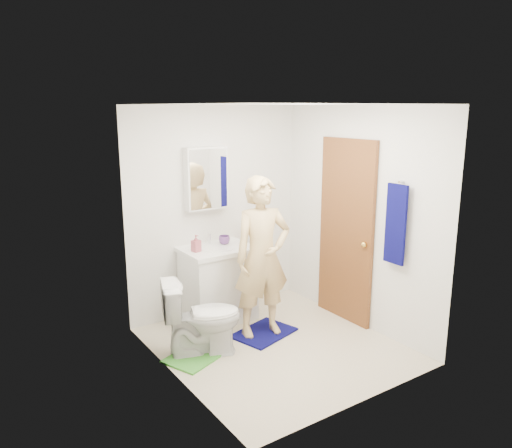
{
  "coord_description": "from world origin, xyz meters",
  "views": [
    {
      "loc": [
        -2.78,
        -3.76,
        2.37
      ],
      "look_at": [
        -0.08,
        0.25,
        1.24
      ],
      "focal_mm": 35.0,
      "sensor_mm": 36.0,
      "label": 1
    }
  ],
  "objects": [
    {
      "name": "door",
      "position": [
        1.07,
        0.15,
        1.02
      ],
      "size": [
        0.05,
        0.8,
        2.05
      ],
      "primitive_type": "cube",
      "color": "brown",
      "rests_on": "ground"
    },
    {
      "name": "sink_basin",
      "position": [
        -0.15,
        0.91,
        0.84
      ],
      "size": [
        0.4,
        0.4,
        0.03
      ],
      "primitive_type": "cylinder",
      "color": "white",
      "rests_on": "countertop"
    },
    {
      "name": "ceiling",
      "position": [
        0.0,
        0.0,
        2.41
      ],
      "size": [
        2.2,
        2.4,
        0.02
      ],
      "primitive_type": "cube",
      "color": "white",
      "rests_on": "ground"
    },
    {
      "name": "door_knob",
      "position": [
        1.03,
        -0.17,
        0.95
      ],
      "size": [
        0.07,
        0.07,
        0.07
      ],
      "primitive_type": "sphere",
      "color": "gold",
      "rests_on": "door"
    },
    {
      "name": "wall_front",
      "position": [
        0.0,
        -1.21,
        1.2
      ],
      "size": [
        2.2,
        0.02,
        2.4
      ],
      "primitive_type": "cube",
      "color": "silver",
      "rests_on": "ground"
    },
    {
      "name": "bath_mat",
      "position": [
        0.05,
        0.29,
        0.01
      ],
      "size": [
        0.74,
        0.61,
        0.02
      ],
      "primitive_type": "cube",
      "rotation": [
        0.0,
        0.0,
        0.27
      ],
      "color": "#080851",
      "rests_on": "floor"
    },
    {
      "name": "faucet",
      "position": [
        -0.15,
        1.09,
        0.91
      ],
      "size": [
        0.03,
        0.03,
        0.12
      ],
      "primitive_type": "cylinder",
      "color": "silver",
      "rests_on": "countertop"
    },
    {
      "name": "towel",
      "position": [
        1.03,
        -0.57,
        1.25
      ],
      "size": [
        0.03,
        0.24,
        0.8
      ],
      "primitive_type": "cube",
      "color": "#080851",
      "rests_on": "wall_right"
    },
    {
      "name": "green_rug",
      "position": [
        -0.82,
        0.23,
        0.01
      ],
      "size": [
        0.61,
        0.57,
        0.02
      ],
      "primitive_type": "cube",
      "rotation": [
        0.0,
        0.0,
        0.39
      ],
      "color": "green",
      "rests_on": "floor"
    },
    {
      "name": "wall_left",
      "position": [
        -1.11,
        0.0,
        1.2
      ],
      "size": [
        0.02,
        2.4,
        2.4
      ],
      "primitive_type": "cube",
      "color": "silver",
      "rests_on": "ground"
    },
    {
      "name": "soap_dispenser",
      "position": [
        -0.42,
        0.9,
        0.94
      ],
      "size": [
        0.1,
        0.1,
        0.19
      ],
      "primitive_type": "imported",
      "rotation": [
        0.0,
        0.0,
        0.22
      ],
      "color": "#AA4F5C",
      "rests_on": "countertop"
    },
    {
      "name": "vanity_cabinet",
      "position": [
        -0.15,
        0.91,
        0.4
      ],
      "size": [
        0.75,
        0.55,
        0.8
      ],
      "primitive_type": "cube",
      "color": "white",
      "rests_on": "floor"
    },
    {
      "name": "mirror_panel",
      "position": [
        -0.15,
        1.08,
        1.6
      ],
      "size": [
        0.46,
        0.01,
        0.66
      ],
      "primitive_type": "cube",
      "color": "white",
      "rests_on": "wall_back"
    },
    {
      "name": "medicine_cabinet",
      "position": [
        -0.15,
        1.14,
        1.6
      ],
      "size": [
        0.5,
        0.12,
        0.7
      ],
      "primitive_type": "cube",
      "color": "white",
      "rests_on": "wall_back"
    },
    {
      "name": "floor",
      "position": [
        0.0,
        0.0,
        -0.01
      ],
      "size": [
        2.2,
        2.4,
        0.02
      ],
      "primitive_type": "cube",
      "color": "beige",
      "rests_on": "ground"
    },
    {
      "name": "toilet",
      "position": [
        -0.7,
        0.28,
        0.38
      ],
      "size": [
        0.85,
        0.65,
        0.77
      ],
      "primitive_type": "imported",
      "rotation": [
        0.0,
        0.0,
        1.23
      ],
      "color": "white",
      "rests_on": "floor"
    },
    {
      "name": "man",
      "position": [
        0.03,
        0.3,
        0.86
      ],
      "size": [
        0.68,
        0.51,
        1.68
      ],
      "primitive_type": "imported",
      "rotation": [
        0.0,
        0.0,
        -0.19
      ],
      "color": "tan",
      "rests_on": "bath_mat"
    },
    {
      "name": "countertop",
      "position": [
        -0.15,
        0.91,
        0.83
      ],
      "size": [
        0.79,
        0.59,
        0.05
      ],
      "primitive_type": "cube",
      "color": "white",
      "rests_on": "vanity_cabinet"
    },
    {
      "name": "wall_back",
      "position": [
        0.0,
        1.21,
        1.2
      ],
      "size": [
        2.2,
        0.02,
        2.4
      ],
      "primitive_type": "cube",
      "color": "silver",
      "rests_on": "ground"
    },
    {
      "name": "toothbrush_cup",
      "position": [
        -0.02,
        0.99,
        0.9
      ],
      "size": [
        0.16,
        0.16,
        0.1
      ],
      "primitive_type": "imported",
      "rotation": [
        0.0,
        0.0,
        -0.35
      ],
      "color": "#663B82",
      "rests_on": "countertop"
    },
    {
      "name": "wall_right",
      "position": [
        1.11,
        0.0,
        1.2
      ],
      "size": [
        0.02,
        2.4,
        2.4
      ],
      "primitive_type": "cube",
      "color": "silver",
      "rests_on": "ground"
    },
    {
      "name": "towel_hook",
      "position": [
        1.07,
        -0.57,
        1.67
      ],
      "size": [
        0.06,
        0.02,
        0.02
      ],
      "primitive_type": "cylinder",
      "rotation": [
        0.0,
        1.57,
        0.0
      ],
      "color": "silver",
      "rests_on": "wall_right"
    }
  ]
}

